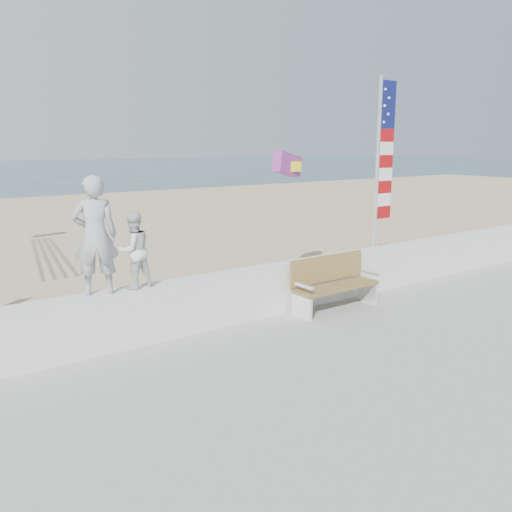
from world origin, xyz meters
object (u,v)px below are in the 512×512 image
Objects in this scene: flag at (382,157)px; adult at (95,236)px; child at (133,250)px; bench at (333,282)px.

adult is at bearing 180.00° from flag.
child is 5.66m from flag.
adult is 4.56m from bench.
flag is (5.51, -0.00, 1.32)m from child.
bench is (3.78, -0.45, -0.98)m from child.
child is at bearing 173.14° from bench.
adult is at bearing 174.04° from bench.
child is (0.58, 0.00, -0.29)m from adult.
child is 3.93m from bench.
adult is 0.64m from child.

